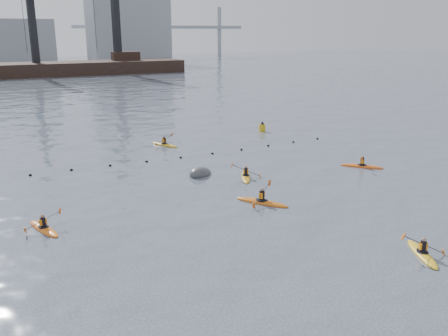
{
  "coord_description": "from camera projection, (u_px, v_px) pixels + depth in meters",
  "views": [
    {
      "loc": [
        -13.8,
        -14.12,
        10.43
      ],
      "look_at": [
        -1.61,
        9.25,
        2.8
      ],
      "focal_mm": 38.0,
      "sensor_mm": 36.0,
      "label": 1
    }
  ],
  "objects": [
    {
      "name": "ground",
      "position": [
        352.0,
        275.0,
        21.05
      ],
      "size": [
        400.0,
        400.0,
        0.0
      ],
      "primitive_type": "plane",
      "color": "#343E4C",
      "rests_on": "ground"
    },
    {
      "name": "float_line",
      "position": [
        163.0,
        159.0,
        40.02
      ],
      "size": [
        33.24,
        0.73,
        0.24
      ],
      "color": "black",
      "rests_on": "ground"
    },
    {
      "name": "barge_pier",
      "position": [
        36.0,
        68.0,
        114.12
      ],
      "size": [
        72.0,
        19.3,
        29.5
      ],
      "color": "black",
      "rests_on": "ground"
    },
    {
      "name": "skyline",
      "position": [
        26.0,
        35.0,
        147.47
      ],
      "size": [
        141.0,
        28.0,
        22.0
      ],
      "color": "gray",
      "rests_on": "ground"
    },
    {
      "name": "kayaker_0",
      "position": [
        262.0,
        201.0,
        29.84
      ],
      "size": [
        2.57,
        3.41,
        1.34
      ],
      "rotation": [
        0.0,
        0.0,
        0.58
      ],
      "color": "#C15C12",
      "rests_on": "ground"
    },
    {
      "name": "kayaker_1",
      "position": [
        422.0,
        253.0,
        22.92
      ],
      "size": [
        2.06,
        3.16,
        1.26
      ],
      "rotation": [
        0.0,
        0.0,
        -0.46
      ],
      "color": "gold",
      "rests_on": "ground"
    },
    {
      "name": "kayaker_2",
      "position": [
        44.0,
        228.0,
        25.84
      ],
      "size": [
        2.09,
        3.2,
        1.08
      ],
      "rotation": [
        0.0,
        0.0,
        0.3
      ],
      "color": "orange",
      "rests_on": "ground"
    },
    {
      "name": "kayaker_3",
      "position": [
        246.0,
        176.0,
        35.06
      ],
      "size": [
        2.07,
        3.17,
        1.25
      ],
      "rotation": [
        0.0,
        0.0,
        -0.48
      ],
      "color": "gold",
      "rests_on": "ground"
    },
    {
      "name": "kayaker_4",
      "position": [
        362.0,
        166.0,
        37.76
      ],
      "size": [
        2.73,
        2.92,
        1.24
      ],
      "rotation": [
        0.0,
        0.0,
        3.88
      ],
      "color": "#D95514",
      "rests_on": "ground"
    },
    {
      "name": "kayaker_5",
      "position": [
        164.0,
        144.0,
        44.94
      ],
      "size": [
        2.1,
        3.28,
        1.15
      ],
      "rotation": [
        0.0,
        0.0,
        0.44
      ],
      "color": "gold",
      "rests_on": "ground"
    },
    {
      "name": "mooring_buoy",
      "position": [
        201.0,
        174.0,
        35.85
      ],
      "size": [
        2.92,
        2.67,
        1.66
      ],
      "primitive_type": "ellipsoid",
      "rotation": [
        0.0,
        0.21,
        0.64
      ],
      "color": "#373A3C",
      "rests_on": "ground"
    },
    {
      "name": "nav_buoy",
      "position": [
        262.0,
        128.0,
        51.21
      ],
      "size": [
        0.7,
        0.7,
        1.27
      ],
      "color": "gold",
      "rests_on": "ground"
    }
  ]
}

